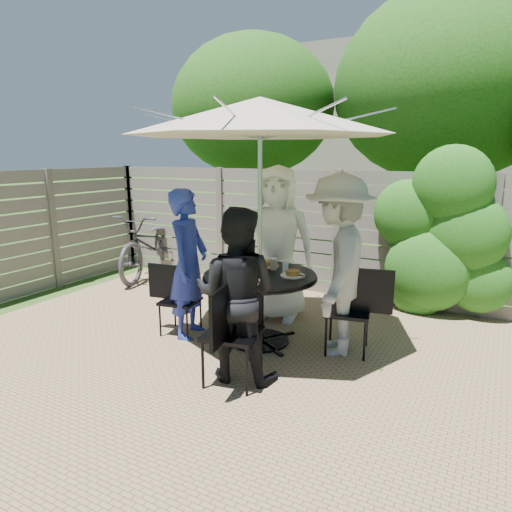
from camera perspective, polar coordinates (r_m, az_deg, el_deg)
The scene contains 21 objects.
backyard_envelope at distance 13.70m, azimuth 20.99°, elevation 14.14°, with size 60.00×60.00×5.00m.
patio_table at distance 4.99m, azimuth 0.47°, elevation -4.92°, with size 1.47×1.47×0.80m.
umbrella at distance 4.77m, azimuth 0.52°, elevation 17.03°, with size 3.25×3.25×2.62m.
chair_back at distance 5.97m, azimuth 2.87°, elevation -4.66°, with size 0.56×0.73×0.96m.
person_back at distance 5.67m, azimuth 2.64°, elevation 1.51°, with size 0.95×0.62×1.94m, color white.
chair_left at distance 5.41m, azimuth -9.53°, elevation -7.15°, with size 0.62×0.46×0.83m.
person_left at distance 5.18m, azimuth -8.43°, elevation -1.05°, with size 0.62×0.41×1.70m, color #2633A5.
chair_front at distance 4.22m, azimuth -3.00°, elevation -12.13°, with size 0.55×0.75×0.99m.
person_front at distance 4.15m, azimuth -2.48°, elevation -4.94°, with size 0.79×0.61×1.62m, color black.
chair_right at distance 4.94m, azimuth 11.49°, elevation -8.79°, with size 0.71×0.53×0.93m.
person_right at distance 4.75m, azimuth 10.21°, elevation -1.21°, with size 1.22×0.70×1.89m, color #A5A4A0.
plate_back at distance 5.25m, azimuth 1.49°, elevation -1.01°, with size 0.26×0.26×0.06m.
plate_left at distance 5.02m, azimuth -3.50°, elevation -1.69°, with size 0.26×0.26×0.06m.
plate_front at distance 4.58m, azimuth -0.68°, elevation -3.07°, with size 0.26×0.26×0.06m.
plate_right at distance 4.84m, azimuth 4.61°, elevation -2.25°, with size 0.26×0.26×0.06m.
glass_left at distance 4.88m, azimuth -2.79°, elevation -1.54°, with size 0.07×0.07×0.14m, color silver.
glass_front at distance 4.64m, azimuth 0.91°, elevation -2.29°, with size 0.07×0.07×0.14m, color silver.
glass_right at distance 4.95m, azimuth 3.70°, elevation -1.36°, with size 0.07×0.07×0.14m, color silver.
syrup_jug at distance 4.96m, azimuth -0.04°, elevation -1.16°, with size 0.09×0.09×0.16m, color #59280C.
coffee_cup at distance 5.09m, azimuth 2.21°, elevation -1.05°, with size 0.08×0.08×0.12m, color #C6B293.
bicycle at distance 8.01m, azimuth -12.92°, elevation 1.45°, with size 0.73×2.10×1.10m, color #333338.
Camera 1 is at (2.10, -3.25, 2.07)m, focal length 32.00 mm.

